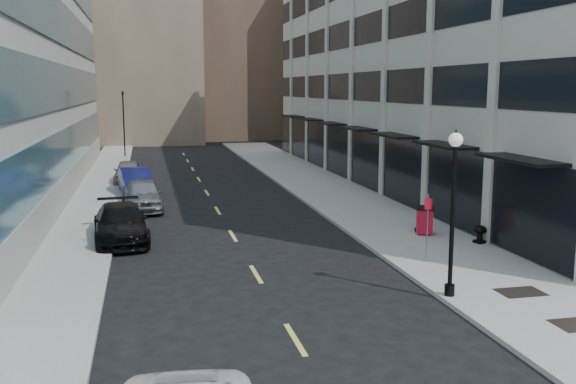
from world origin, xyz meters
name	(u,v)px	position (x,y,z in m)	size (l,w,h in m)	color
ground	(315,373)	(0.00, 0.00, 0.00)	(160.00, 160.00, 0.00)	black
sidewalk_right	(353,204)	(7.50, 20.00, 0.07)	(5.00, 80.00, 0.15)	gray
sidewalk_left	(89,214)	(-6.50, 20.00, 0.07)	(3.00, 80.00, 0.15)	gray
building_right	(457,49)	(16.94, 26.99, 8.99)	(15.30, 46.50, 18.25)	#BCB39F
skyline_tan_near	(138,24)	(-4.00, 68.00, 14.00)	(14.00, 18.00, 28.00)	#92765F
skyline_brown	(232,5)	(8.00, 72.00, 17.00)	(12.00, 16.00, 34.00)	brown
skyline_tan_far	(62,53)	(-14.00, 78.00, 11.00)	(12.00, 14.00, 22.00)	#92765F
skyline_stone	(319,59)	(18.00, 66.00, 10.00)	(10.00, 14.00, 20.00)	#BCB39F
grate_far	(521,292)	(7.60, 3.80, 0.15)	(1.40, 1.00, 0.01)	black
road_centerline	(225,222)	(0.00, 17.00, 0.01)	(0.15, 68.20, 0.01)	#D8CC4C
traffic_signal	(123,96)	(-5.50, 48.00, 5.72)	(0.66, 0.66, 6.98)	black
car_black_pickup	(121,223)	(-4.74, 14.00, 0.77)	(2.17, 5.33, 1.55)	black
car_silver_sedan	(143,195)	(-3.82, 21.00, 0.82)	(1.94, 4.83, 1.65)	gray
car_blue_sedan	(136,181)	(-4.26, 26.21, 0.81)	(1.71, 4.90, 1.61)	#14164B
car_grey_sedan	(128,172)	(-4.80, 31.29, 0.78)	(1.83, 4.56, 1.55)	gray
trash_bin	(425,219)	(8.06, 11.91, 0.81)	(0.96, 0.96, 1.22)	red
lamppost	(453,199)	(5.30, 4.00, 3.13)	(0.42, 0.42, 5.08)	black
sign_post	(428,219)	(6.24, 7.72, 1.76)	(0.29, 0.07, 2.51)	slate
urn_planter	(480,232)	(9.60, 9.93, 0.59)	(0.53, 0.53, 0.73)	black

